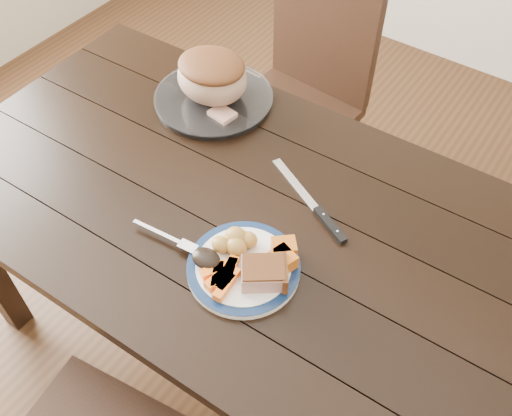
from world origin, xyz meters
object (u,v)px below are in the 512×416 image
Objects in this scene: dining_table at (236,225)px; roast_joint at (212,78)px; chair_far at (302,89)px; pork_slice at (263,273)px; fork at (169,238)px; dinner_plate at (244,268)px; serving_platter at (214,99)px; carving_knife at (321,214)px.

roast_joint is (-0.29, 0.28, 0.18)m from dining_table.
roast_joint is at bearing 89.14° from chair_far.
fork is at bearing -172.31° from pork_slice.
dinner_plate reaches higher than dining_table.
chair_far is 0.51m from serving_platter.
pork_slice is at bearing 120.46° from chair_far.
dinner_plate is 0.07m from pork_slice.
roast_joint is (-0.04, -0.46, 0.31)m from chair_far.
fork is at bearing -168.58° from dinner_plate.
dining_table is 1.75× the size of chair_far.
roast_joint reaches higher than dining_table.
pork_slice is at bearing -42.38° from serving_platter.
roast_joint is at bearing 134.29° from dinner_plate.
carving_knife is (0.49, -0.20, -0.08)m from roast_joint.
roast_joint is (0.00, 0.00, 0.08)m from serving_platter.
pork_slice is at bearing -38.78° from dining_table.
dinner_plate is at bearing 117.53° from chair_far.
pork_slice reaches higher than carving_knife.
roast_joint is at bearing 110.71° from fork.
fork reaches higher than serving_platter.
serving_platter is at bearing 110.71° from fork.
chair_far is 2.72× the size of serving_platter.
dinner_plate is 0.61m from roast_joint.
pork_slice is 0.65m from roast_joint.
fork is at bearing -63.45° from serving_platter.
fork is 0.37m from carving_knife.
pork_slice is 0.25m from carving_knife.
serving_platter reaches higher than dinner_plate.
chair_far is 9.60× the size of pork_slice.
serving_platter is 0.52m from carving_knife.
carving_knife is at bearing -21.85° from serving_platter.
dinner_plate is (0.14, -0.15, 0.10)m from dining_table.
serving_platter is at bearing 0.00° from roast_joint.
fork is (0.24, -0.47, 0.01)m from serving_platter.
dinner_plate is at bearing -78.45° from carving_knife.
roast_joint reaches higher than dinner_plate.
dining_table is 0.79m from chair_far.
dinner_plate is at bearing -47.78° from dining_table.
roast_joint is (-0.24, 0.47, 0.07)m from fork.
pork_slice is 0.46× the size of roast_joint.
serving_platter is (-0.29, 0.28, 0.10)m from dining_table.
dinner_plate reaches higher than carving_knife.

